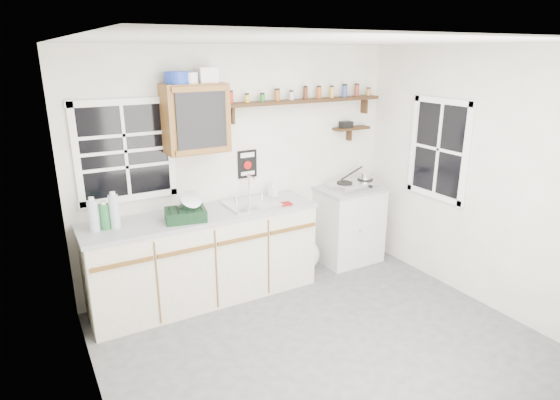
% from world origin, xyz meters
% --- Properties ---
extents(room, '(3.64, 3.24, 2.54)m').
position_xyz_m(room, '(0.00, 0.00, 1.25)').
color(room, '#49494B').
rests_on(room, ground).
extents(main_cabinet, '(2.31, 0.63, 0.92)m').
position_xyz_m(main_cabinet, '(-0.58, 1.30, 0.46)').
color(main_cabinet, '#B8AC98').
rests_on(main_cabinet, floor).
extents(right_cabinet, '(0.73, 0.57, 0.91)m').
position_xyz_m(right_cabinet, '(1.25, 1.32, 0.46)').
color(right_cabinet, silver).
rests_on(right_cabinet, floor).
extents(sink, '(0.52, 0.44, 0.29)m').
position_xyz_m(sink, '(-0.05, 1.30, 0.93)').
color(sink, silver).
rests_on(sink, main_cabinet).
extents(upper_cabinet, '(0.60, 0.32, 0.65)m').
position_xyz_m(upper_cabinet, '(-0.55, 1.44, 1.82)').
color(upper_cabinet, brown).
rests_on(upper_cabinet, wall_back).
extents(upper_cabinet_clutter, '(0.50, 0.24, 0.14)m').
position_xyz_m(upper_cabinet_clutter, '(-0.59, 1.44, 2.21)').
color(upper_cabinet_clutter, '#1A37AA').
rests_on(upper_cabinet_clutter, upper_cabinet).
extents(spice_shelf, '(1.91, 0.18, 0.35)m').
position_xyz_m(spice_shelf, '(0.73, 1.51, 1.93)').
color(spice_shelf, black).
rests_on(spice_shelf, wall_back).
extents(secondary_shelf, '(0.45, 0.16, 0.24)m').
position_xyz_m(secondary_shelf, '(1.36, 1.52, 1.58)').
color(secondary_shelf, black).
rests_on(secondary_shelf, wall_back).
extents(warning_sign, '(0.22, 0.02, 0.30)m').
position_xyz_m(warning_sign, '(0.05, 1.59, 1.28)').
color(warning_sign, black).
rests_on(warning_sign, wall_back).
extents(window_back, '(0.93, 0.03, 0.98)m').
position_xyz_m(window_back, '(-1.20, 1.59, 1.55)').
color(window_back, black).
rests_on(window_back, wall_back).
extents(window_right, '(0.03, 0.78, 1.08)m').
position_xyz_m(window_right, '(1.79, 0.55, 1.45)').
color(window_right, black).
rests_on(window_right, wall_back).
extents(water_bottles, '(0.26, 0.12, 0.34)m').
position_xyz_m(water_bottles, '(-1.48, 1.31, 1.06)').
color(water_bottles, '#B0C3CE').
rests_on(water_bottles, main_cabinet).
extents(dish_rack, '(0.41, 0.34, 0.28)m').
position_xyz_m(dish_rack, '(-0.78, 1.19, 1.01)').
color(dish_rack, black).
rests_on(dish_rack, main_cabinet).
extents(soap_bottle, '(0.10, 0.10, 0.17)m').
position_xyz_m(soap_bottle, '(0.28, 1.44, 1.00)').
color(soap_bottle, silver).
rests_on(soap_bottle, main_cabinet).
extents(rag, '(0.13, 0.11, 0.02)m').
position_xyz_m(rag, '(0.25, 1.12, 0.93)').
color(rag, maroon).
rests_on(rag, main_cabinet).
extents(hotplate, '(0.63, 0.38, 0.09)m').
position_xyz_m(hotplate, '(1.30, 1.31, 0.95)').
color(hotplate, silver).
rests_on(hotplate, right_cabinet).
extents(saucepan, '(0.36, 0.17, 0.16)m').
position_xyz_m(saucepan, '(1.44, 1.31, 1.03)').
color(saucepan, silver).
rests_on(saucepan, hotplate).
extents(trash_bag, '(0.38, 0.34, 0.43)m').
position_xyz_m(trash_bag, '(0.65, 1.34, 0.19)').
color(trash_bag, silver).
rests_on(trash_bag, floor).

